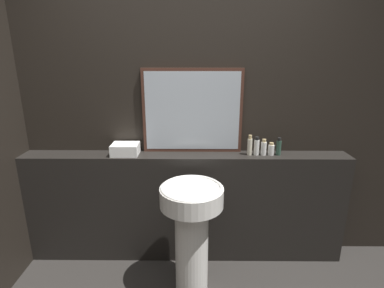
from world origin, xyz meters
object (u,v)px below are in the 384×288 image
at_px(mirror, 192,111).
at_px(conditioner_bottle, 257,147).
at_px(lotion_bottle, 264,148).
at_px(pedestal_sink, 192,227).
at_px(towel_stack, 125,149).
at_px(shampoo_bottle, 250,146).
at_px(body_wash_bottle, 271,149).
at_px(hand_soap_bottle, 279,147).

height_order(mirror, conditioner_bottle, mirror).
xyz_separation_m(conditioner_bottle, lotion_bottle, (0.06, 0.00, -0.01)).
xyz_separation_m(pedestal_sink, mirror, (0.00, 0.53, 0.76)).
bearing_deg(conditioner_bottle, mirror, 170.24).
distance_m(towel_stack, conditioner_bottle, 1.09).
distance_m(pedestal_sink, conditioner_bottle, 0.84).
distance_m(towel_stack, shampoo_bottle, 1.03).
xyz_separation_m(towel_stack, body_wash_bottle, (1.21, -0.00, 0.00)).
distance_m(mirror, conditioner_bottle, 0.61).
distance_m(pedestal_sink, body_wash_bottle, 0.91).
distance_m(conditioner_bottle, hand_soap_bottle, 0.18).
relative_size(pedestal_sink, hand_soap_bottle, 5.95).
bearing_deg(body_wash_bottle, lotion_bottle, 180.00).
xyz_separation_m(mirror, conditioner_bottle, (0.53, -0.09, -0.28)).
height_order(conditioner_bottle, lotion_bottle, conditioner_bottle).
height_order(pedestal_sink, body_wash_bottle, body_wash_bottle).
bearing_deg(pedestal_sink, conditioner_bottle, 39.63).
relative_size(body_wash_bottle, hand_soap_bottle, 0.71).
distance_m(mirror, shampoo_bottle, 0.55).
bearing_deg(hand_soap_bottle, shampoo_bottle, 180.00).
relative_size(conditioner_bottle, lotion_bottle, 1.14).
distance_m(mirror, hand_soap_bottle, 0.77).
relative_size(shampoo_bottle, lotion_bottle, 1.25).
bearing_deg(towel_stack, pedestal_sink, -38.46).
xyz_separation_m(pedestal_sink, hand_soap_bottle, (0.72, 0.44, 0.48)).
bearing_deg(body_wash_bottle, towel_stack, 180.00).
bearing_deg(hand_soap_bottle, lotion_bottle, 180.00).
bearing_deg(shampoo_bottle, towel_stack, 180.00).
height_order(towel_stack, lotion_bottle, lotion_bottle).
xyz_separation_m(pedestal_sink, lotion_bottle, (0.59, 0.44, 0.47)).
height_order(pedestal_sink, hand_soap_bottle, hand_soap_bottle).
xyz_separation_m(towel_stack, conditioner_bottle, (1.09, 0.00, 0.03)).
relative_size(shampoo_bottle, body_wash_bottle, 1.61).
bearing_deg(body_wash_bottle, mirror, 172.04).
xyz_separation_m(mirror, lotion_bottle, (0.59, -0.09, -0.29)).
distance_m(mirror, lotion_bottle, 0.66).
xyz_separation_m(shampoo_bottle, lotion_bottle, (0.12, 0.00, -0.02)).
xyz_separation_m(shampoo_bottle, body_wash_bottle, (0.18, -0.00, -0.03)).
distance_m(pedestal_sink, towel_stack, 0.84).
xyz_separation_m(mirror, shampoo_bottle, (0.47, -0.09, -0.27)).
distance_m(pedestal_sink, hand_soap_bottle, 0.97).
height_order(pedestal_sink, conditioner_bottle, conditioner_bottle).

